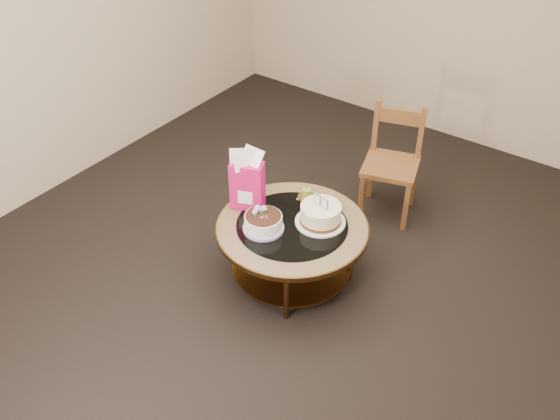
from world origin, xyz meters
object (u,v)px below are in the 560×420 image
Objects in this scene: cream_cake at (321,215)px; dining_chair at (392,162)px; gift_bag at (247,179)px; decorated_cake at (263,223)px; coffee_table at (292,234)px.

dining_chair reaches higher than cream_cake.
gift_bag is at bearing -155.52° from cream_cake.
decorated_cake is 0.33m from gift_bag.
gift_bag is at bearing -132.96° from dining_chair.
decorated_cake is at bearing -53.48° from gift_bag.
cream_cake is 0.76× the size of gift_bag.
decorated_cake is 0.61× the size of gift_bag.
dining_chair is (0.03, 0.96, -0.08)m from cream_cake.
gift_bag is (-0.24, 0.14, 0.17)m from decorated_cake.
decorated_cake is 1.27m from dining_chair.
gift_bag reaches higher than coffee_table.
dining_chair is at bearing 98.16° from cream_cake.
decorated_cake is 0.38m from cream_cake.
coffee_table is 1.17× the size of dining_chair.
gift_bag is 1.24m from dining_chair.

